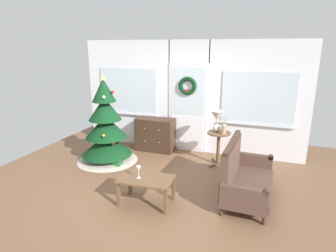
{
  "coord_description": "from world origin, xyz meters",
  "views": [
    {
      "loc": [
        1.73,
        -4.16,
        2.41
      ],
      "look_at": [
        0.05,
        0.55,
        1.0
      ],
      "focal_mm": 30.38,
      "sensor_mm": 36.0,
      "label": 1
    }
  ],
  "objects_px": {
    "flower_vase": "(224,128)",
    "wine_glass": "(139,169)",
    "christmas_tree": "(106,131)",
    "side_table": "(219,142)",
    "table_lamp": "(217,118)",
    "dresser_cabinet": "(155,134)",
    "settee_sofa": "(242,176)",
    "coffee_table": "(146,182)",
    "gift_box": "(117,162)"
  },
  "relations": [
    {
      "from": "side_table",
      "to": "gift_box",
      "type": "height_order",
      "value": "side_table"
    },
    {
      "from": "settee_sofa",
      "to": "gift_box",
      "type": "height_order",
      "value": "settee_sofa"
    },
    {
      "from": "table_lamp",
      "to": "gift_box",
      "type": "bearing_deg",
      "value": -156.18
    },
    {
      "from": "side_table",
      "to": "table_lamp",
      "type": "xyz_separation_m",
      "value": [
        -0.06,
        0.04,
        0.49
      ]
    },
    {
      "from": "coffee_table",
      "to": "flower_vase",
      "type": "bearing_deg",
      "value": 64.37
    },
    {
      "from": "christmas_tree",
      "to": "wine_glass",
      "type": "bearing_deg",
      "value": -44.07
    },
    {
      "from": "flower_vase",
      "to": "coffee_table",
      "type": "relative_size",
      "value": 0.4
    },
    {
      "from": "christmas_tree",
      "to": "settee_sofa",
      "type": "xyz_separation_m",
      "value": [
        2.91,
        -0.62,
        -0.29
      ]
    },
    {
      "from": "dresser_cabinet",
      "to": "wine_glass",
      "type": "xyz_separation_m",
      "value": [
        0.66,
        -2.3,
        0.18
      ]
    },
    {
      "from": "dresser_cabinet",
      "to": "gift_box",
      "type": "distance_m",
      "value": 1.25
    },
    {
      "from": "christmas_tree",
      "to": "table_lamp",
      "type": "distance_m",
      "value": 2.35
    },
    {
      "from": "flower_vase",
      "to": "gift_box",
      "type": "relative_size",
      "value": 1.97
    },
    {
      "from": "christmas_tree",
      "to": "dresser_cabinet",
      "type": "xyz_separation_m",
      "value": [
        0.74,
        0.94,
        -0.27
      ]
    },
    {
      "from": "christmas_tree",
      "to": "wine_glass",
      "type": "xyz_separation_m",
      "value": [
        1.4,
        -1.36,
        -0.09
      ]
    },
    {
      "from": "table_lamp",
      "to": "settee_sofa",
      "type": "bearing_deg",
      "value": -61.96
    },
    {
      "from": "christmas_tree",
      "to": "coffee_table",
      "type": "distance_m",
      "value": 2.03
    },
    {
      "from": "dresser_cabinet",
      "to": "flower_vase",
      "type": "height_order",
      "value": "flower_vase"
    },
    {
      "from": "side_table",
      "to": "settee_sofa",
      "type": "bearing_deg",
      "value": -63.41
    },
    {
      "from": "table_lamp",
      "to": "gift_box",
      "type": "relative_size",
      "value": 2.47
    },
    {
      "from": "dresser_cabinet",
      "to": "side_table",
      "type": "height_order",
      "value": "dresser_cabinet"
    },
    {
      "from": "gift_box",
      "to": "side_table",
      "type": "bearing_deg",
      "value": 22.16
    },
    {
      "from": "settee_sofa",
      "to": "table_lamp",
      "type": "bearing_deg",
      "value": 118.04
    },
    {
      "from": "christmas_tree",
      "to": "coffee_table",
      "type": "relative_size",
      "value": 2.15
    },
    {
      "from": "dresser_cabinet",
      "to": "table_lamp",
      "type": "height_order",
      "value": "table_lamp"
    },
    {
      "from": "settee_sofa",
      "to": "flower_vase",
      "type": "height_order",
      "value": "flower_vase"
    },
    {
      "from": "wine_glass",
      "to": "settee_sofa",
      "type": "bearing_deg",
      "value": 26.21
    },
    {
      "from": "table_lamp",
      "to": "wine_glass",
      "type": "xyz_separation_m",
      "value": [
        -0.84,
        -1.98,
        -0.42
      ]
    },
    {
      "from": "settee_sofa",
      "to": "gift_box",
      "type": "relative_size",
      "value": 8.32
    },
    {
      "from": "dresser_cabinet",
      "to": "settee_sofa",
      "type": "xyz_separation_m",
      "value": [
        2.16,
        -1.56,
        -0.01
      ]
    },
    {
      "from": "christmas_tree",
      "to": "side_table",
      "type": "bearing_deg",
      "value": 14.33
    },
    {
      "from": "christmas_tree",
      "to": "side_table",
      "type": "relative_size",
      "value": 2.66
    },
    {
      "from": "table_lamp",
      "to": "gift_box",
      "type": "distance_m",
      "value": 2.25
    },
    {
      "from": "christmas_tree",
      "to": "settee_sofa",
      "type": "height_order",
      "value": "christmas_tree"
    },
    {
      "from": "settee_sofa",
      "to": "wine_glass",
      "type": "distance_m",
      "value": 1.69
    },
    {
      "from": "settee_sofa",
      "to": "gift_box",
      "type": "distance_m",
      "value": 2.6
    },
    {
      "from": "dresser_cabinet",
      "to": "wine_glass",
      "type": "height_order",
      "value": "dresser_cabinet"
    },
    {
      "from": "coffee_table",
      "to": "wine_glass",
      "type": "distance_m",
      "value": 0.24
    },
    {
      "from": "flower_vase",
      "to": "settee_sofa",
      "type": "bearing_deg",
      "value": -66.28
    },
    {
      "from": "flower_vase",
      "to": "wine_glass",
      "type": "height_order",
      "value": "flower_vase"
    },
    {
      "from": "christmas_tree",
      "to": "table_lamp",
      "type": "bearing_deg",
      "value": 15.65
    },
    {
      "from": "dresser_cabinet",
      "to": "flower_vase",
      "type": "distance_m",
      "value": 1.76
    },
    {
      "from": "settee_sofa",
      "to": "flower_vase",
      "type": "distance_m",
      "value": 1.33
    },
    {
      "from": "settee_sofa",
      "to": "wine_glass",
      "type": "bearing_deg",
      "value": -153.79
    },
    {
      "from": "side_table",
      "to": "wine_glass",
      "type": "distance_m",
      "value": 2.14
    },
    {
      "from": "settee_sofa",
      "to": "table_lamp",
      "type": "distance_m",
      "value": 1.54
    },
    {
      "from": "christmas_tree",
      "to": "side_table",
      "type": "xyz_separation_m",
      "value": [
        2.3,
        0.59,
        -0.17
      ]
    },
    {
      "from": "settee_sofa",
      "to": "coffee_table",
      "type": "distance_m",
      "value": 1.56
    },
    {
      "from": "wine_glass",
      "to": "side_table",
      "type": "bearing_deg",
      "value": 65.15
    },
    {
      "from": "dresser_cabinet",
      "to": "table_lamp",
      "type": "xyz_separation_m",
      "value": [
        1.5,
        -0.31,
        0.6
      ]
    },
    {
      "from": "dresser_cabinet",
      "to": "gift_box",
      "type": "bearing_deg",
      "value": -108.8
    }
  ]
}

